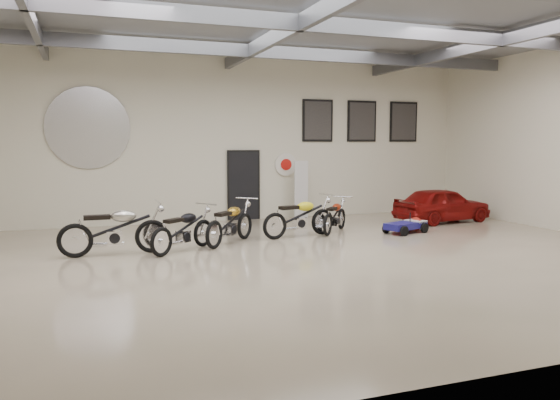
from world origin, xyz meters
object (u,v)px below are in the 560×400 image
object	(u,v)px
motorcycle_gold	(230,222)
go_kart	(409,223)
motorcycle_silver	(114,228)
motorcycle_black	(183,229)
vintage_car	(442,205)
motorcycle_red	(335,215)
motorcycle_yellow	(299,216)
banner_stand	(301,190)

from	to	relation	value
motorcycle_gold	go_kart	xyz separation A→B (m)	(4.90, -0.03, -0.25)
motorcycle_gold	go_kart	size ratio (longest dim) A/B	1.35
motorcycle_silver	go_kart	bearing A→B (deg)	2.95
motorcycle_black	vintage_car	distance (m)	8.35
vintage_car	motorcycle_gold	bearing A→B (deg)	93.33
motorcycle_red	go_kart	size ratio (longest dim) A/B	1.19
motorcycle_gold	motorcycle_yellow	bearing A→B (deg)	-35.34
motorcycle_gold	vintage_car	bearing A→B (deg)	-34.18
motorcycle_yellow	go_kart	world-z (taller)	motorcycle_yellow
motorcycle_black	motorcycle_yellow	bearing A→B (deg)	-23.13
motorcycle_yellow	banner_stand	bearing A→B (deg)	55.18
motorcycle_silver	motorcycle_red	world-z (taller)	motorcycle_silver
motorcycle_red	go_kart	bearing A→B (deg)	-67.97
motorcycle_gold	go_kart	distance (m)	4.90
motorcycle_black	go_kart	size ratio (longest dim) A/B	1.30
motorcycle_silver	motorcycle_gold	bearing A→B (deg)	9.53
motorcycle_gold	motorcycle_red	size ratio (longest dim) A/B	1.13
motorcycle_gold	vintage_car	xyz separation A→B (m)	(6.94, 1.32, 0.00)
motorcycle_gold	vintage_car	distance (m)	7.07
motorcycle_silver	motorcycle_red	xyz separation A→B (m)	(5.70, 1.13, -0.12)
banner_stand	motorcycle_black	distance (m)	5.92
banner_stand	motorcycle_red	distance (m)	2.79
banner_stand	motorcycle_yellow	distance (m)	3.38
motorcycle_black	motorcycle_red	size ratio (longest dim) A/B	1.09
banner_stand	go_kart	bearing A→B (deg)	-78.62
motorcycle_silver	banner_stand	bearing A→B (deg)	33.23
motorcycle_gold	go_kart	world-z (taller)	motorcycle_gold
motorcycle_red	motorcycle_yellow	bearing A→B (deg)	149.15
motorcycle_black	motorcycle_gold	xyz separation A→B (m)	(1.20, 0.53, 0.02)
go_kart	vintage_car	xyz separation A→B (m)	(2.04, 1.35, 0.26)
vintage_car	banner_stand	bearing A→B (deg)	53.33
vintage_car	go_kart	bearing A→B (deg)	115.94
motorcycle_black	motorcycle_gold	world-z (taller)	motorcycle_gold
vintage_car	motorcycle_red	bearing A→B (deg)	92.11
banner_stand	motorcycle_silver	size ratio (longest dim) A/B	0.83
motorcycle_silver	motorcycle_yellow	world-z (taller)	motorcycle_silver
motorcycle_black	motorcycle_yellow	distance (m)	3.21
motorcycle_red	go_kart	world-z (taller)	motorcycle_red
motorcycle_silver	motorcycle_black	world-z (taller)	motorcycle_silver
motorcycle_red	vintage_car	bearing A→B (deg)	-37.88
banner_stand	vintage_car	distance (m)	4.31
banner_stand	motorcycle_red	xyz separation A→B (m)	(-0.14, -2.75, -0.46)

